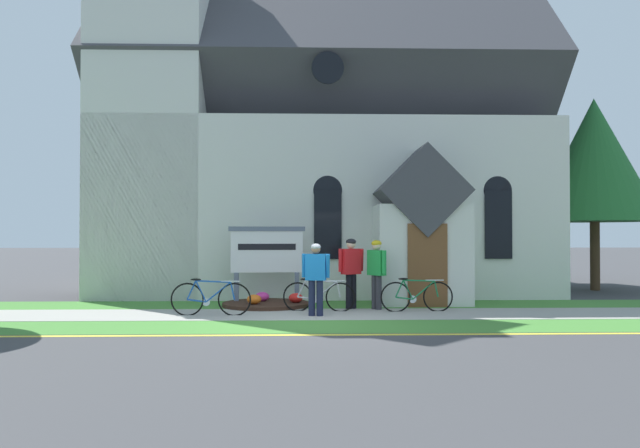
{
  "coord_description": "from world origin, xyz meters",
  "views": [
    {
      "loc": [
        -0.13,
        -13.05,
        1.82
      ],
      "look_at": [
        0.33,
        2.29,
        2.08
      ],
      "focal_mm": 35.28,
      "sensor_mm": 36.0,
      "label": 1
    }
  ],
  "objects_px": {
    "cyclist_in_blue_jersey": "(316,274)",
    "cyclist_in_red_jersey": "(351,267)",
    "bicycle_orange": "(319,296)",
    "cyclist_in_white_jersey": "(377,269)",
    "bicycle_red": "(417,296)",
    "bicycle_blue": "(210,298)",
    "church_sign": "(267,253)",
    "roadside_conifer": "(594,160)"
  },
  "relations": [
    {
      "from": "cyclist_in_blue_jersey",
      "to": "cyclist_in_red_jersey",
      "type": "bearing_deg",
      "value": 56.3
    },
    {
      "from": "bicycle_red",
      "to": "bicycle_blue",
      "type": "distance_m",
      "value": 4.81
    },
    {
      "from": "bicycle_red",
      "to": "bicycle_orange",
      "type": "distance_m",
      "value": 2.32
    },
    {
      "from": "bicycle_red",
      "to": "cyclist_in_red_jersey",
      "type": "distance_m",
      "value": 1.73
    },
    {
      "from": "cyclist_in_white_jersey",
      "to": "roadside_conifer",
      "type": "distance_m",
      "value": 9.9
    },
    {
      "from": "bicycle_orange",
      "to": "cyclist_in_red_jersey",
      "type": "xyz_separation_m",
      "value": [
        0.81,
        0.42,
        0.65
      ]
    },
    {
      "from": "bicycle_orange",
      "to": "cyclist_in_blue_jersey",
      "type": "height_order",
      "value": "cyclist_in_blue_jersey"
    },
    {
      "from": "bicycle_orange",
      "to": "cyclist_in_white_jersey",
      "type": "bearing_deg",
      "value": 10.51
    },
    {
      "from": "cyclist_in_white_jersey",
      "to": "bicycle_blue",
      "type": "bearing_deg",
      "value": -165.88
    },
    {
      "from": "cyclist_in_white_jersey",
      "to": "cyclist_in_red_jersey",
      "type": "xyz_separation_m",
      "value": [
        -0.61,
        0.16,
        0.03
      ]
    },
    {
      "from": "bicycle_orange",
      "to": "cyclist_in_red_jersey",
      "type": "distance_m",
      "value": 1.12
    },
    {
      "from": "bicycle_orange",
      "to": "cyclist_in_red_jersey",
      "type": "relative_size",
      "value": 1.0
    },
    {
      "from": "cyclist_in_blue_jersey",
      "to": "roadside_conifer",
      "type": "xyz_separation_m",
      "value": [
        9.32,
        6.31,
        3.33
      ]
    },
    {
      "from": "cyclist_in_blue_jersey",
      "to": "cyclist_in_red_jersey",
      "type": "relative_size",
      "value": 0.94
    },
    {
      "from": "church_sign",
      "to": "roadside_conifer",
      "type": "relative_size",
      "value": 0.32
    },
    {
      "from": "bicycle_blue",
      "to": "church_sign",
      "type": "bearing_deg",
      "value": 62.69
    },
    {
      "from": "church_sign",
      "to": "bicycle_orange",
      "type": "distance_m",
      "value": 2.23
    },
    {
      "from": "cyclist_in_red_jersey",
      "to": "cyclist_in_blue_jersey",
      "type": "bearing_deg",
      "value": -123.7
    },
    {
      "from": "bicycle_blue",
      "to": "cyclist_in_red_jersey",
      "type": "height_order",
      "value": "cyclist_in_red_jersey"
    },
    {
      "from": "church_sign",
      "to": "bicycle_blue",
      "type": "xyz_separation_m",
      "value": [
        -1.15,
        -2.22,
        -0.96
      ]
    },
    {
      "from": "roadside_conifer",
      "to": "bicycle_blue",
      "type": "bearing_deg",
      "value": -152.45
    },
    {
      "from": "bicycle_blue",
      "to": "cyclist_in_red_jersey",
      "type": "xyz_separation_m",
      "value": [
        3.27,
        1.14,
        0.63
      ]
    },
    {
      "from": "cyclist_in_red_jersey",
      "to": "church_sign",
      "type": "bearing_deg",
      "value": 152.88
    },
    {
      "from": "church_sign",
      "to": "cyclist_in_red_jersey",
      "type": "bearing_deg",
      "value": -27.12
    },
    {
      "from": "bicycle_red",
      "to": "bicycle_blue",
      "type": "bearing_deg",
      "value": -173.22
    },
    {
      "from": "bicycle_orange",
      "to": "cyclist_in_red_jersey",
      "type": "height_order",
      "value": "cyclist_in_red_jersey"
    },
    {
      "from": "cyclist_in_red_jersey",
      "to": "roadside_conifer",
      "type": "bearing_deg",
      "value": 30.5
    },
    {
      "from": "church_sign",
      "to": "bicycle_blue",
      "type": "bearing_deg",
      "value": -117.31
    },
    {
      "from": "roadside_conifer",
      "to": "cyclist_in_white_jersey",
      "type": "bearing_deg",
      "value": -146.75
    },
    {
      "from": "bicycle_orange",
      "to": "cyclist_in_blue_jersey",
      "type": "distance_m",
      "value": 1.09
    },
    {
      "from": "cyclist_in_blue_jersey",
      "to": "cyclist_in_white_jersey",
      "type": "bearing_deg",
      "value": 38.16
    },
    {
      "from": "bicycle_orange",
      "to": "roadside_conifer",
      "type": "height_order",
      "value": "roadside_conifer"
    },
    {
      "from": "roadside_conifer",
      "to": "cyclist_in_red_jersey",
      "type": "bearing_deg",
      "value": -149.5
    },
    {
      "from": "church_sign",
      "to": "bicycle_orange",
      "type": "relative_size",
      "value": 1.18
    },
    {
      "from": "bicycle_red",
      "to": "cyclist_in_blue_jersey",
      "type": "bearing_deg",
      "value": -162.12
    },
    {
      "from": "bicycle_blue",
      "to": "cyclist_in_red_jersey",
      "type": "distance_m",
      "value": 3.51
    },
    {
      "from": "church_sign",
      "to": "roadside_conifer",
      "type": "height_order",
      "value": "roadside_conifer"
    },
    {
      "from": "church_sign",
      "to": "bicycle_red",
      "type": "height_order",
      "value": "church_sign"
    },
    {
      "from": "bicycle_orange",
      "to": "cyclist_in_white_jersey",
      "type": "xyz_separation_m",
      "value": [
        1.42,
        0.26,
        0.62
      ]
    },
    {
      "from": "bicycle_blue",
      "to": "cyclist_in_blue_jersey",
      "type": "distance_m",
      "value": 2.44
    },
    {
      "from": "cyclist_in_red_jersey",
      "to": "bicycle_blue",
      "type": "bearing_deg",
      "value": -160.81
    },
    {
      "from": "cyclist_in_white_jersey",
      "to": "cyclist_in_red_jersey",
      "type": "distance_m",
      "value": 0.63
    }
  ]
}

